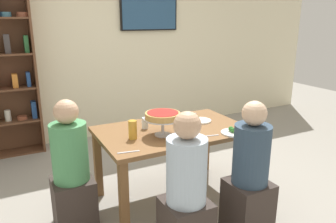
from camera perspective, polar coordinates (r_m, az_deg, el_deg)
ground_plane at (r=3.46m, az=0.78°, el=-14.74°), size 12.00×12.00×0.00m
rear_partition at (r=5.03m, az=-11.25°, el=11.56°), size 8.00×0.12×2.80m
dining_table at (r=3.18m, az=0.83°, el=-4.76°), size 1.42×0.89×0.74m
television at (r=5.18m, az=-3.32°, el=17.07°), size 0.92×0.05×0.55m
diner_head_west at (r=2.92m, az=-16.52°, el=-10.62°), size 0.34×0.34×1.15m
diner_near_right at (r=2.85m, az=14.10°, el=-11.17°), size 0.34×0.34×1.15m
diner_near_left at (r=2.51m, az=3.19°, el=-14.61°), size 0.34×0.34×1.15m
deep_dish_pizza_stand at (r=2.92m, az=-0.94°, el=-0.93°), size 0.35×0.35×0.22m
salad_plate_near_diner at (r=3.38m, az=5.44°, el=-1.43°), size 0.22×0.22×0.07m
salad_plate_far_diner at (r=3.08m, az=11.46°, el=-3.50°), size 0.24×0.24×0.06m
beer_glass_amber_tall at (r=2.89m, az=-6.21°, el=-3.19°), size 0.08×0.08×0.17m
water_glass_clear_near at (r=3.15m, az=-4.06°, el=-2.04°), size 0.06×0.06×0.11m
cutlery_fork_near at (r=3.40m, az=-3.49°, el=-1.57°), size 0.18×0.06×0.00m
cutlery_knife_near at (r=3.60m, az=4.01°, el=-0.55°), size 0.18×0.07×0.00m
cutlery_fork_far at (r=2.63m, az=-6.95°, el=-7.06°), size 0.18×0.05×0.00m
cutlery_knife_far at (r=2.98m, az=7.29°, el=-4.24°), size 0.18×0.05×0.00m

